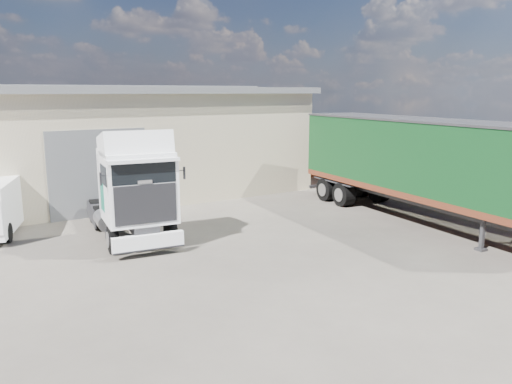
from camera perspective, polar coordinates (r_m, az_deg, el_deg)
ground at (r=13.73m, az=2.19°, el=-10.36°), size 120.00×120.00×0.00m
brick_boundary_wall at (r=25.24m, az=16.41°, el=2.18°), size 0.35×26.00×2.50m
tractor_unit at (r=17.52m, az=-13.78°, el=-0.27°), size 2.85×6.08×3.92m
box_trailer at (r=20.71m, az=17.99°, el=3.59°), size 3.69×12.40×4.06m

